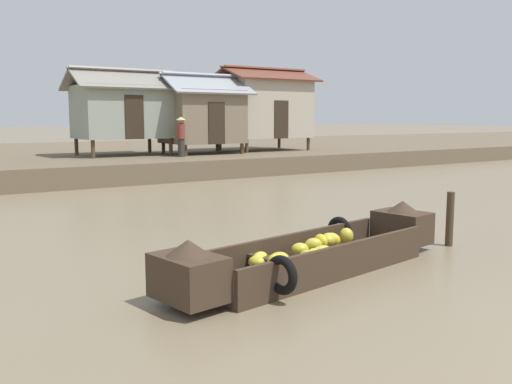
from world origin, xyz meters
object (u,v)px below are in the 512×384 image
at_px(stilt_house_mid_right, 264,107).
at_px(vendor_person, 181,134).
at_px(stilt_house_left, 122,110).
at_px(banana_boat, 314,253).
at_px(mooring_post, 450,219).
at_px(stilt_house_mid_left, 202,115).

relative_size(stilt_house_mid_right, vendor_person, 2.87).
xyz_separation_m(stilt_house_left, stilt_house_mid_right, (7.24, -0.21, 0.20)).
relative_size(banana_boat, stilt_house_mid_right, 1.16).
relative_size(stilt_house_left, vendor_person, 2.71).
height_order(vendor_person, mooring_post, vendor_person).
height_order(stilt_house_mid_right, mooring_post, stilt_house_mid_right).
height_order(banana_boat, stilt_house_mid_right, stilt_house_mid_right).
xyz_separation_m(banana_boat, stilt_house_left, (3.20, 16.95, 2.38)).
xyz_separation_m(stilt_house_left, mooring_post, (0.08, -16.90, -2.18)).
distance_m(stilt_house_mid_left, stilt_house_mid_right, 3.89).
distance_m(stilt_house_left, stilt_house_mid_right, 7.24).
height_order(stilt_house_mid_left, stilt_house_mid_right, stilt_house_mid_right).
height_order(banana_boat, stilt_house_left, stilt_house_left).
distance_m(stilt_house_left, mooring_post, 17.04).
relative_size(stilt_house_left, mooring_post, 4.42).
xyz_separation_m(stilt_house_mid_right, vendor_person, (-5.57, -2.05, -1.21)).
bearing_deg(stilt_house_mid_left, banana_boat, -112.33).
relative_size(stilt_house_left, stilt_house_mid_right, 0.95).
xyz_separation_m(vendor_person, mooring_post, (-1.59, -14.64, -1.18)).
height_order(banana_boat, vendor_person, vendor_person).
relative_size(stilt_house_left, stilt_house_mid_left, 1.14).
bearing_deg(banana_boat, stilt_house_mid_right, 58.06).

